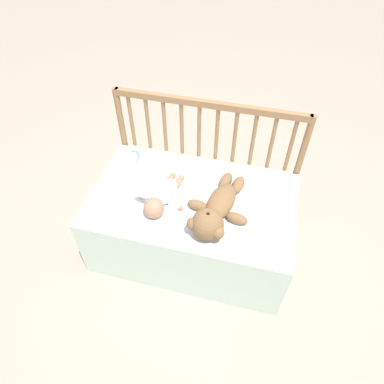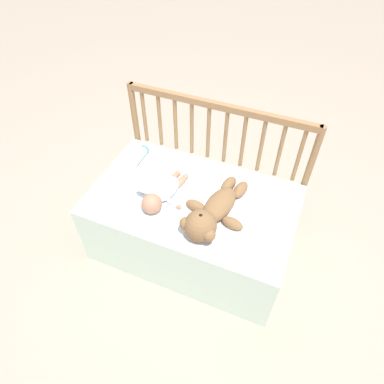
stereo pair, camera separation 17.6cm
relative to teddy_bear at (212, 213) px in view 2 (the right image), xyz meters
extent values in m
plane|color=tan|center=(-0.14, 0.10, -0.49)|extent=(12.00, 12.00, 0.00)
cube|color=silver|center=(-0.14, 0.10, -0.27)|extent=(1.09, 0.66, 0.43)
cylinder|color=#997047|center=(-0.67, 0.46, -0.09)|extent=(0.04, 0.04, 0.81)
cylinder|color=#997047|center=(0.38, 0.46, -0.09)|extent=(0.04, 0.04, 0.81)
cube|color=#997047|center=(-0.14, 0.46, 0.30)|extent=(1.06, 0.03, 0.04)
cylinder|color=#997047|center=(-0.60, 0.46, 0.11)|extent=(0.02, 0.02, 0.34)
cylinder|color=#997047|center=(-0.50, 0.46, 0.11)|extent=(0.02, 0.02, 0.34)
cylinder|color=#997047|center=(-0.40, 0.46, 0.11)|extent=(0.02, 0.02, 0.34)
cylinder|color=#997047|center=(-0.30, 0.46, 0.11)|extent=(0.02, 0.02, 0.34)
cylinder|color=#997047|center=(-0.20, 0.46, 0.11)|extent=(0.02, 0.02, 0.34)
cylinder|color=#997047|center=(-0.09, 0.46, 0.11)|extent=(0.02, 0.02, 0.34)
cylinder|color=#997047|center=(0.01, 0.46, 0.11)|extent=(0.02, 0.02, 0.34)
cylinder|color=#997047|center=(0.11, 0.46, 0.11)|extent=(0.02, 0.02, 0.34)
cylinder|color=#997047|center=(0.21, 0.46, 0.11)|extent=(0.02, 0.02, 0.34)
cylinder|color=#997047|center=(0.31, 0.46, 0.11)|extent=(0.02, 0.02, 0.34)
cube|color=white|center=(-0.10, 0.08, -0.06)|extent=(0.82, 0.58, 0.01)
ellipsoid|color=olive|center=(0.01, 0.08, -0.01)|extent=(0.17, 0.27, 0.10)
sphere|color=olive|center=(-0.02, -0.11, 0.02)|extent=(0.16, 0.16, 0.16)
sphere|color=tan|center=(-0.02, -0.11, 0.06)|extent=(0.07, 0.07, 0.07)
sphere|color=black|center=(-0.02, -0.11, 0.09)|extent=(0.02, 0.02, 0.02)
sphere|color=olive|center=(0.04, -0.14, 0.02)|extent=(0.06, 0.06, 0.06)
sphere|color=olive|center=(-0.08, -0.12, 0.02)|extent=(0.06, 0.06, 0.06)
ellipsoid|color=olive|center=(0.11, 0.00, -0.03)|extent=(0.12, 0.08, 0.06)
ellipsoid|color=olive|center=(-0.10, 0.04, -0.03)|extent=(0.12, 0.08, 0.06)
ellipsoid|color=olive|center=(0.08, 0.23, -0.03)|extent=(0.08, 0.14, 0.06)
ellipsoid|color=olive|center=(0.01, 0.25, -0.03)|extent=(0.08, 0.14, 0.06)
ellipsoid|color=white|center=(-0.28, 0.08, -0.02)|extent=(0.13, 0.20, 0.08)
sphere|color=tan|center=(-0.30, -0.05, -0.01)|extent=(0.11, 0.11, 0.11)
ellipsoid|color=white|center=(-0.21, 0.02, -0.04)|extent=(0.10, 0.05, 0.04)
ellipsoid|color=white|center=(-0.38, 0.00, 0.01)|extent=(0.10, 0.05, 0.04)
sphere|color=tan|center=(-0.18, 0.01, -0.04)|extent=(0.03, 0.03, 0.03)
sphere|color=tan|center=(-0.40, 0.04, -0.04)|extent=(0.03, 0.03, 0.03)
ellipsoid|color=tan|center=(-0.25, 0.18, -0.04)|extent=(0.05, 0.10, 0.04)
ellipsoid|color=tan|center=(-0.30, 0.18, -0.04)|extent=(0.05, 0.10, 0.04)
sphere|color=tan|center=(-0.24, 0.22, -0.04)|extent=(0.03, 0.03, 0.03)
sphere|color=tan|center=(-0.29, 0.23, -0.04)|extent=(0.03, 0.03, 0.03)
cylinder|color=white|center=(-0.56, 0.27, -0.04)|extent=(0.05, 0.13, 0.05)
cylinder|color=#4C99D8|center=(-0.56, 0.34, -0.04)|extent=(0.05, 0.02, 0.05)
sphere|color=#EAC67F|center=(-0.56, 0.36, -0.04)|extent=(0.04, 0.04, 0.04)
camera|label=1|loc=(0.16, -1.08, 1.28)|focal=32.00mm
camera|label=2|loc=(0.32, -1.02, 1.28)|focal=32.00mm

